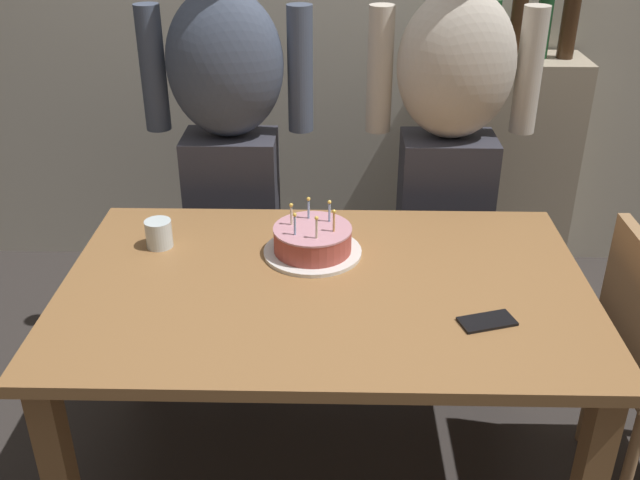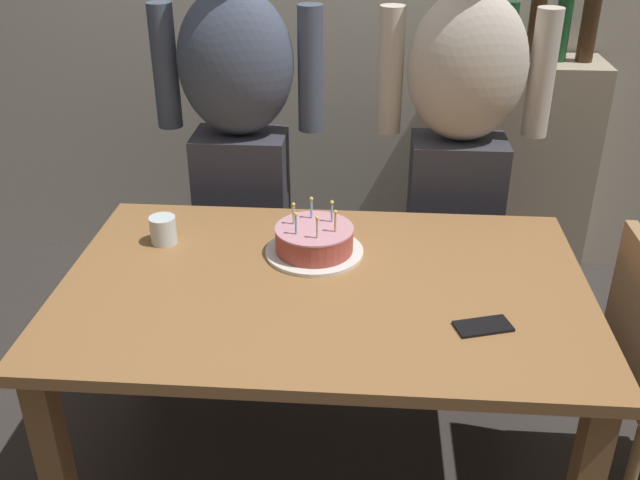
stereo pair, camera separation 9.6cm
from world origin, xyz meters
name	(u,v)px [view 1 (the left image)]	position (x,y,z in m)	size (l,w,h in m)	color
ground_plane	(325,473)	(0.00, 0.00, 0.00)	(10.00, 10.00, 0.00)	#332D2B
dining_table	(325,311)	(0.00, 0.00, 0.64)	(1.50, 0.96, 0.74)	olive
birthday_cake	(313,241)	(-0.04, 0.17, 0.78)	(0.30, 0.30, 0.16)	white
water_glass_near	(159,234)	(-0.52, 0.21, 0.78)	(0.08, 0.08, 0.09)	silver
cell_phone	(487,321)	(0.42, -0.19, 0.74)	(0.14, 0.07, 0.01)	black
person_man_bearded	(230,147)	(-0.36, 0.72, 0.87)	(0.61, 0.27, 1.66)	#33333D
person_woman_cardigan	(449,149)	(0.44, 0.72, 0.87)	(0.61, 0.27, 1.66)	#33333D
shelf_cabinet	(500,169)	(0.78, 1.33, 0.55)	(0.63, 0.30, 1.36)	tan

